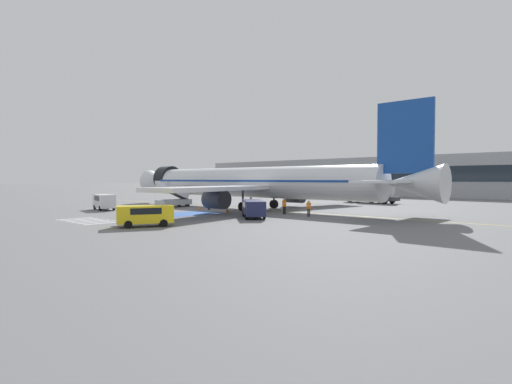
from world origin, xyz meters
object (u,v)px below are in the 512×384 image
object	(u,v)px
terminal_building	(438,176)
boarding_stairs_forward	(174,200)
service_van_1	(145,214)
ground_crew_0	(284,205)
traffic_cone_2	(116,205)
traffic_cone_1	(227,210)
service_van_2	(104,201)
traffic_cone_0	(199,208)
airliner	(253,182)
service_van_0	(254,207)
ground_crew_1	(209,202)
ground_crew_2	(309,207)
ground_crew_3	(251,203)
fuel_tanker	(372,192)

from	to	relation	value
terminal_building	boarding_stairs_forward	bearing A→B (deg)	-104.37
service_van_1	ground_crew_0	xyz separation A→B (m)	(1.26, 16.77, -0.03)
traffic_cone_2	traffic_cone_1	bearing A→B (deg)	15.03
service_van_2	traffic_cone_0	distance (m)	12.17
traffic_cone_0	traffic_cone_1	size ratio (longest dim) A/B	0.97
airliner	traffic_cone_2	distance (m)	19.77
service_van_2	ground_crew_0	xyz separation A→B (m)	(20.70, 10.73, -0.14)
service_van_2	traffic_cone_2	size ratio (longest dim) A/B	8.89
service_van_2	boarding_stairs_forward	bearing A→B (deg)	-0.73
service_van_0	ground_crew_1	size ratio (longest dim) A/B	2.85
service_van_1	service_van_2	size ratio (longest dim) A/B	1.03
service_van_2	ground_crew_1	xyz separation A→B (m)	(9.57, 9.22, -0.14)
service_van_0	ground_crew_2	world-z (taller)	service_van_0
ground_crew_3	traffic_cone_1	distance (m)	3.16
boarding_stairs_forward	fuel_tanker	size ratio (longest dim) A/B	0.58
ground_crew_1	terminal_building	size ratio (longest dim) A/B	0.01
fuel_tanker	ground_crew_2	xyz separation A→B (m)	(6.38, -26.62, -0.83)
ground_crew_2	fuel_tanker	bearing A→B (deg)	-96.89
ground_crew_2	traffic_cone_2	size ratio (longest dim) A/B	3.24
service_van_2	traffic_cone_1	distance (m)	16.33
ground_crew_0	service_van_1	bearing A→B (deg)	31.59
boarding_stairs_forward	service_van_1	size ratio (longest dim) A/B	1.09
ground_crew_3	boarding_stairs_forward	bearing A→B (deg)	-176.92
traffic_cone_0	ground_crew_3	bearing A→B (deg)	27.86
boarding_stairs_forward	ground_crew_1	xyz separation A→B (m)	(7.49, 0.01, 0.10)
ground_crew_0	traffic_cone_1	bearing A→B (deg)	-33.62
ground_crew_3	service_van_0	bearing A→B (deg)	-49.43
boarding_stairs_forward	terminal_building	size ratio (longest dim) A/B	0.04
ground_crew_2	traffic_cone_0	distance (m)	15.39
ground_crew_1	ground_crew_2	bearing A→B (deg)	158.20
service_van_0	ground_crew_3	bearing A→B (deg)	86.40
boarding_stairs_forward	service_van_0	xyz separation A→B (m)	(18.88, -3.76, 0.14)
service_van_0	ground_crew_0	bearing A→B (deg)	43.69
ground_crew_1	ground_crew_3	distance (m)	5.94
service_van_1	fuel_tanker	bearing A→B (deg)	-62.37
boarding_stairs_forward	service_van_2	world-z (taller)	boarding_stairs_forward
ground_crew_3	ground_crew_0	bearing A→B (deg)	-8.73
fuel_tanker	service_van_2	distance (m)	40.98
ground_crew_2	service_van_0	bearing A→B (deg)	33.61
boarding_stairs_forward	service_van_1	distance (m)	23.11
ground_crew_2	service_van_2	bearing A→B (deg)	2.27
boarding_stairs_forward	ground_crew_0	bearing A→B (deg)	3.01
boarding_stairs_forward	ground_crew_3	distance (m)	13.26
traffic_cone_2	ground_crew_2	bearing A→B (deg)	13.41
ground_crew_2	traffic_cone_1	xyz separation A→B (m)	(-10.35, -1.93, -0.73)
fuel_tanker	terminal_building	size ratio (longest dim) A/B	0.07
service_van_2	ground_crew_2	world-z (taller)	service_van_2
service_van_0	service_van_2	size ratio (longest dim) A/B	1.09
service_van_1	ground_crew_1	bearing A→B (deg)	-31.38
airliner	ground_crew_0	world-z (taller)	airliner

